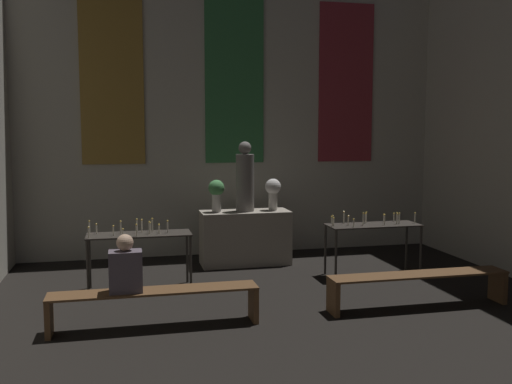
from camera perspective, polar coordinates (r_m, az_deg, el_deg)
wall_back at (r=10.26m, az=-2.24°, el=8.30°), size 7.71×0.16×5.14m
altar at (r=9.48m, az=-1.10°, el=-4.58°), size 1.47×0.60×0.89m
statue at (r=9.35m, az=-1.11°, el=1.27°), size 0.30×0.30×1.15m
flower_vase_left at (r=9.28m, az=-3.98°, el=0.02°), size 0.26×0.26×0.53m
flower_vase_right at (r=9.48m, az=1.71°, el=0.16°), size 0.26×0.26×0.53m
candle_rack_left at (r=8.09m, az=-11.63°, el=-4.70°), size 1.43×0.51×0.99m
candle_rack_right at (r=8.89m, az=11.62°, el=-3.73°), size 1.43×0.51×0.99m
pew_back_left at (r=6.60m, az=-10.07°, el=-10.51°), size 2.33×0.36×0.44m
pew_back_right at (r=7.49m, az=15.96°, el=-8.63°), size 2.33×0.36×0.44m
person_seated at (r=6.50m, az=-12.91°, el=-7.36°), size 0.36×0.24×0.65m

